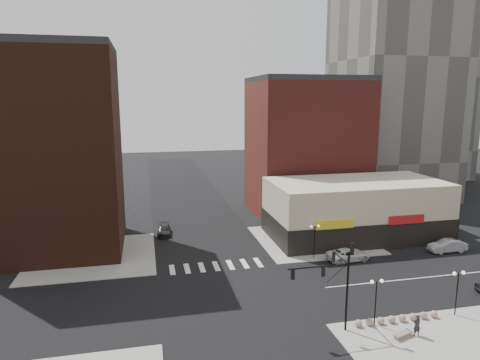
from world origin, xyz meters
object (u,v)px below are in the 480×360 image
object	(u,v)px
street_lamp_se_b	(458,282)
pedestrian	(417,325)
white_suv	(348,255)
traffic_signal	(335,275)
silver_sedan	(447,246)
stone_bench	(403,335)
street_lamp_se_a	(376,291)
dark_sedan_north	(164,230)
street_lamp_ne	(315,233)

from	to	relation	value
street_lamp_se_b	pedestrian	size ratio (longest dim) A/B	2.24
white_suv	street_lamp_se_b	bearing A→B (deg)	-171.92
traffic_signal	white_suv	bearing A→B (deg)	59.17
silver_sedan	stone_bench	xyz separation A→B (m)	(-17.28, -16.79, -0.46)
white_suv	stone_bench	world-z (taller)	white_suv
traffic_signal	street_lamp_se_b	distance (m)	11.88
silver_sedan	street_lamp_se_b	bearing A→B (deg)	-34.86
street_lamp_se_a	dark_sedan_north	distance (m)	33.88
white_suv	pedestrian	xyz separation A→B (m)	(-2.30, -16.79, 0.31)
street_lamp_se_b	pedestrian	bearing A→B (deg)	-157.49
street_lamp_ne	white_suv	xyz separation A→B (m)	(3.79, -1.50, -2.55)
street_lamp_se_b	dark_sedan_north	bearing A→B (deg)	129.69
white_suv	street_lamp_ne	bearing A→B (deg)	64.00
silver_sedan	street_lamp_se_a	bearing A→B (deg)	-50.83
traffic_signal	stone_bench	world-z (taller)	traffic_signal
dark_sedan_north	pedestrian	xyz separation A→B (m)	(18.96, -31.77, 0.39)
street_lamp_ne	silver_sedan	size ratio (longest dim) A/B	0.86
dark_sedan_north	street_lamp_se_a	bearing A→B (deg)	-56.86
street_lamp_se_b	street_lamp_ne	xyz separation A→B (m)	(-7.00, 16.00, 0.00)
traffic_signal	stone_bench	size ratio (longest dim) A/B	4.23
traffic_signal	silver_sedan	xyz separation A→B (m)	(22.29, 14.33, -4.16)
white_suv	dark_sedan_north	world-z (taller)	white_suv
traffic_signal	street_lamp_ne	size ratio (longest dim) A/B	1.87
traffic_signal	street_lamp_se_b	world-z (taller)	traffic_signal
street_lamp_se_b	white_suv	bearing A→B (deg)	102.48
street_lamp_se_a	stone_bench	distance (m)	3.94
street_lamp_se_b	silver_sedan	world-z (taller)	street_lamp_se_b
pedestrian	street_lamp_se_a	bearing A→B (deg)	-45.01
white_suv	dark_sedan_north	size ratio (longest dim) A/B	1.17
stone_bench	street_lamp_ne	bearing A→B (deg)	72.98
street_lamp_ne	stone_bench	distance (m)	18.53
silver_sedan	dark_sedan_north	xyz separation A→B (m)	(-35.00, 14.99, -0.14)
traffic_signal	street_lamp_ne	bearing A→B (deg)	73.25
street_lamp_se_a	dark_sedan_north	bearing A→B (deg)	119.19
street_lamp_se_a	white_suv	world-z (taller)	street_lamp_se_a
street_lamp_ne	traffic_signal	bearing A→B (deg)	-106.75
street_lamp_se_b	street_lamp_se_a	bearing A→B (deg)	180.00
silver_sedan	traffic_signal	bearing A→B (deg)	-56.14
street_lamp_se_a	dark_sedan_north	world-z (taller)	street_lamp_se_a
street_lamp_ne	pedestrian	distance (m)	18.48
silver_sedan	dark_sedan_north	size ratio (longest dim) A/B	1.07
street_lamp_ne	pedestrian	bearing A→B (deg)	-85.36
street_lamp_se_a	white_suv	bearing A→B (deg)	71.72
traffic_signal	stone_bench	xyz separation A→B (m)	(5.01, -2.46, -4.62)
pedestrian	stone_bench	world-z (taller)	pedestrian
street_lamp_se_b	street_lamp_ne	distance (m)	17.46
white_suv	pedestrian	size ratio (longest dim) A/B	2.86
traffic_signal	pedestrian	xyz separation A→B (m)	(6.25, -2.45, -3.91)
pedestrian	stone_bench	size ratio (longest dim) A/B	1.01
street_lamp_se_a	stone_bench	xyz separation A→B (m)	(1.24, -2.29, -2.95)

